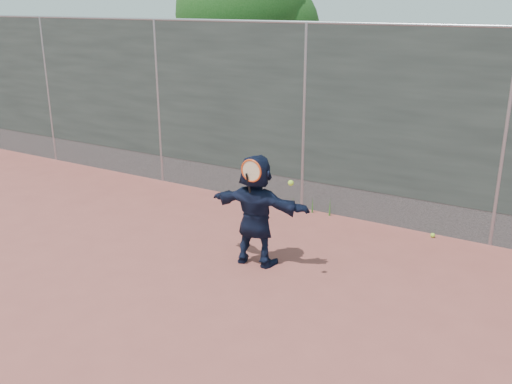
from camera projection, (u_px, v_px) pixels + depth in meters
The scene contains 7 objects.
ground at pixel (171, 295), 6.76m from camera, with size 80.00×80.00×0.00m, color #9E4C42.
player at pixel (256, 210), 7.37m from camera, with size 1.38×0.44×1.49m, color #121931.
ball_ground at pixel (433, 235), 8.40m from camera, with size 0.07×0.07×0.07m, color #AFE833.
fence at pixel (304, 115), 9.10m from camera, with size 20.00×0.06×3.03m.
swing_action at pixel (255, 173), 6.97m from camera, with size 0.78×0.22×0.51m.
tree_left at pixel (251, 18), 12.53m from camera, with size 3.15×3.00×4.53m.
weed_clump at pixel (315, 205), 9.33m from camera, with size 0.68×0.07×0.30m.
Camera 1 is at (3.94, -4.65, 3.32)m, focal length 40.00 mm.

